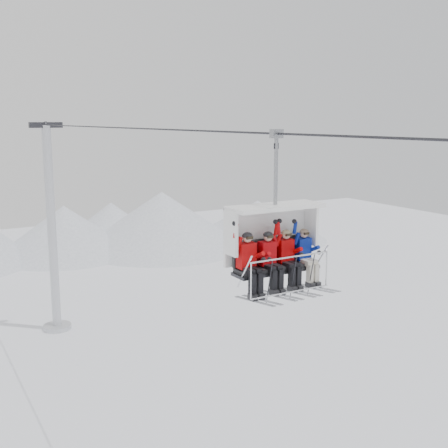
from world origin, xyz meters
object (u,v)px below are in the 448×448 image
lift_tower_right (53,244)px  skier_center_left (270,259)px  chairlift_carrier (272,236)px  skier_center_right (288,256)px  skier_far_right (306,254)px  skier_far_left (249,261)px

lift_tower_right → skier_center_left: lift_tower_right is taller
chairlift_carrier → skier_center_right: bearing=-47.8°
lift_tower_right → skier_center_right: size_ratio=7.99×
chairlift_carrier → lift_tower_right: bearing=90.0°
lift_tower_right → chairlift_carrier: lift_tower_right is taller
lift_tower_right → chairlift_carrier: bearing=-90.0°
skier_center_right → skier_far_right: (0.57, -0.00, -0.02)m
skier_center_left → skier_far_right: bearing=-0.3°
skier_center_left → skier_center_right: skier_center_left is taller
skier_far_left → skier_center_right: size_ratio=1.01×
chairlift_carrier → skier_far_right: chairlift_carrier is taller
chairlift_carrier → skier_center_right: chairlift_carrier is taller
skier_center_left → skier_far_right: skier_center_left is taller
lift_tower_right → skier_center_right: (0.28, -24.75, 4.43)m
skier_center_right → skier_far_right: 0.57m
lift_tower_right → skier_center_left: (-0.27, -24.75, 4.43)m
skier_far_left → skier_center_right: (1.17, -0.01, -0.02)m
lift_tower_right → skier_center_right: bearing=-89.3°
skier_center_left → lift_tower_right: bearing=89.4°
lift_tower_right → chairlift_carrier: size_ratio=3.38×
lift_tower_right → skier_center_right: 25.15m
lift_tower_right → skier_far_left: lift_tower_right is taller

